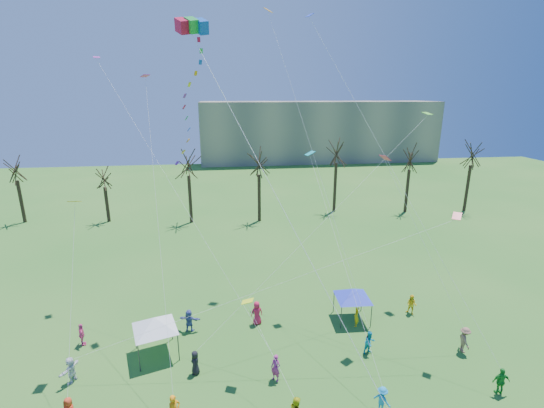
{
  "coord_description": "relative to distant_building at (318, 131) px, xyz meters",
  "views": [
    {
      "loc": [
        -2.76,
        -15.2,
        16.97
      ],
      "look_at": [
        -0.13,
        5.0,
        11.0
      ],
      "focal_mm": 25.0,
      "sensor_mm": 36.0,
      "label": 1
    }
  ],
  "objects": [
    {
      "name": "festival_crowd",
      "position": [
        -21.61,
        -76.68,
        -6.64
      ],
      "size": [
        26.8,
        10.37,
        1.86
      ],
      "color": "red",
      "rests_on": "ground"
    },
    {
      "name": "distant_building",
      "position": [
        0.0,
        0.0,
        0.0
      ],
      "size": [
        60.0,
        14.0,
        15.0
      ],
      "primitive_type": "cube",
      "color": "gray",
      "rests_on": "ground"
    },
    {
      "name": "big_box_kite",
      "position": [
        -26.15,
        -76.52,
        8.9
      ],
      "size": [
        5.42,
        6.26,
        22.71
      ],
      "color": "red",
      "rests_on": "ground"
    },
    {
      "name": "canopy_tent_white",
      "position": [
        -29.66,
        -74.67,
        -5.09
      ],
      "size": [
        3.62,
        3.62,
        2.84
      ],
      "color": "#3F3F44",
      "rests_on": "ground"
    },
    {
      "name": "canopy_tent_blue",
      "position": [
        -15.27,
        -72.34,
        -5.25
      ],
      "size": [
        3.53,
        3.53,
        2.65
      ],
      "color": "#3F3F44",
      "rests_on": "ground"
    },
    {
      "name": "bare_tree_row",
      "position": [
        -15.09,
        -46.18,
        -0.16
      ],
      "size": [
        68.47,
        9.04,
        11.43
      ],
      "color": "black",
      "rests_on": "ground"
    },
    {
      "name": "small_kites_aloft",
      "position": [
        -20.82,
        -70.89,
        5.89
      ],
      "size": [
        26.64,
        17.25,
        33.42
      ],
      "color": "#FCB30D",
      "rests_on": "ground"
    }
  ]
}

